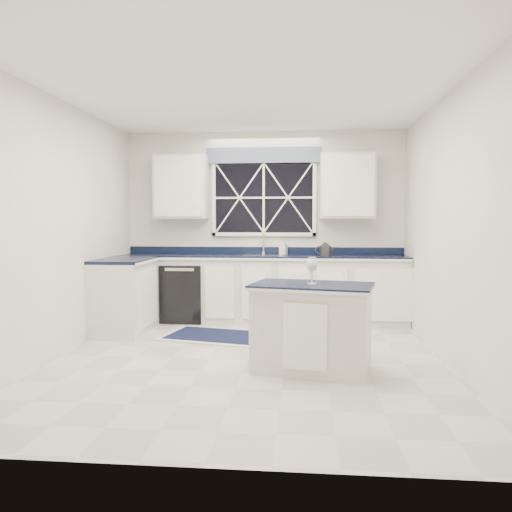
# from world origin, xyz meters

# --- Properties ---
(ground) EXTENTS (4.50, 4.50, 0.00)m
(ground) POSITION_xyz_m (0.00, 0.00, 0.00)
(ground) COLOR beige
(ground) RESTS_ON ground
(back_wall) EXTENTS (4.00, 0.10, 2.70)m
(back_wall) POSITION_xyz_m (0.00, 2.25, 1.35)
(back_wall) COLOR white
(back_wall) RESTS_ON ground
(base_cabinets) EXTENTS (3.99, 1.60, 0.90)m
(base_cabinets) POSITION_xyz_m (-0.33, 1.78, 0.45)
(base_cabinets) COLOR silver
(base_cabinets) RESTS_ON ground
(countertop) EXTENTS (3.98, 0.64, 0.04)m
(countertop) POSITION_xyz_m (0.00, 1.95, 0.92)
(countertop) COLOR black
(countertop) RESTS_ON base_cabinets
(dishwasher) EXTENTS (0.60, 0.58, 0.82)m
(dishwasher) POSITION_xyz_m (-1.10, 1.95, 0.41)
(dishwasher) COLOR black
(dishwasher) RESTS_ON ground
(window) EXTENTS (1.65, 0.09, 1.26)m
(window) POSITION_xyz_m (0.00, 2.20, 1.83)
(window) COLOR black
(window) RESTS_ON ground
(upper_cabinets) EXTENTS (3.10, 0.34, 0.90)m
(upper_cabinets) POSITION_xyz_m (0.00, 2.08, 1.90)
(upper_cabinets) COLOR silver
(upper_cabinets) RESTS_ON ground
(faucet) EXTENTS (0.05, 0.20, 0.30)m
(faucet) POSITION_xyz_m (0.00, 2.14, 1.10)
(faucet) COLOR #B6B6B8
(faucet) RESTS_ON countertop
(island) EXTENTS (1.22, 0.88, 0.83)m
(island) POSITION_xyz_m (0.65, -0.30, 0.42)
(island) COLOR silver
(island) RESTS_ON ground
(rug) EXTENTS (1.54, 1.12, 0.02)m
(rug) POSITION_xyz_m (-0.43, 0.97, 0.01)
(rug) COLOR beige
(rug) RESTS_ON ground
(kettle) EXTENTS (0.27, 0.18, 0.19)m
(kettle) POSITION_xyz_m (0.87, 1.95, 1.03)
(kettle) COLOR #2B2B2E
(kettle) RESTS_ON countertop
(wine_glass) EXTENTS (0.11, 0.11, 0.25)m
(wine_glass) POSITION_xyz_m (0.65, -0.31, 1.00)
(wine_glass) COLOR silver
(wine_glass) RESTS_ON island
(soap_bottle) EXTENTS (0.12, 0.13, 0.21)m
(soap_bottle) POSITION_xyz_m (0.29, 2.17, 1.04)
(soap_bottle) COLOR silver
(soap_bottle) RESTS_ON countertop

